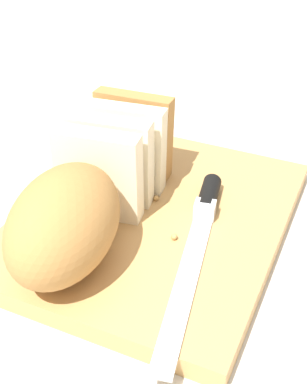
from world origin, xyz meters
The scene contains 8 objects.
ground_plane centered at (0.00, 0.00, 0.00)m, with size 3.00×3.00×0.00m, color beige.
cutting_board centered at (0.00, 0.00, 0.01)m, with size 0.36×0.30×0.02m, color tan.
bread_loaf centered at (-0.06, 0.05, 0.08)m, with size 0.30×0.13×0.11m.
bread_knife centered at (0.00, -0.06, 0.03)m, with size 0.29×0.07×0.02m.
crumb_near_knife centered at (-0.04, -0.04, 0.03)m, with size 0.01×0.01×0.01m, color tan.
crumb_near_loaf centered at (-0.01, 0.05, 0.03)m, with size 0.01×0.01×0.01m, color tan.
crumb_stray_left centered at (0.02, 0.03, 0.03)m, with size 0.01×0.01×0.01m, color tan.
crumb_stray_right centered at (0.02, 0.01, 0.03)m, with size 0.01×0.01×0.01m, color tan.
Camera 1 is at (-0.46, -0.21, 0.41)m, focal length 49.63 mm.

